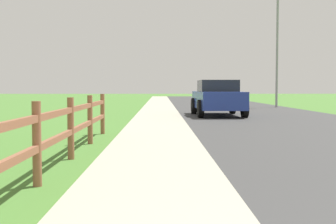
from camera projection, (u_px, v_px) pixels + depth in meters
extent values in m
plane|color=#44722D|center=(176.00, 109.00, 25.50)|extent=(120.00, 120.00, 0.00)
cube|color=#373737|center=(231.00, 107.00, 27.56)|extent=(7.00, 66.00, 0.01)
cube|color=#A59F8B|center=(127.00, 107.00, 27.45)|extent=(6.00, 66.00, 0.01)
cube|color=#44722D|center=(103.00, 107.00, 27.42)|extent=(5.00, 66.00, 0.00)
cylinder|color=brown|center=(37.00, 144.00, 5.38)|extent=(0.11, 0.11, 1.06)
cylinder|color=brown|center=(71.00, 129.00, 7.41)|extent=(0.11, 0.11, 1.06)
cylinder|color=brown|center=(90.00, 120.00, 9.45)|extent=(0.11, 0.11, 1.06)
cylinder|color=brown|center=(103.00, 114.00, 11.48)|extent=(0.11, 0.11, 1.06)
cube|color=brown|center=(37.00, 149.00, 5.38)|extent=(0.07, 12.22, 0.09)
cube|color=brown|center=(36.00, 118.00, 5.36)|extent=(0.07, 12.22, 0.09)
cube|color=navy|center=(218.00, 100.00, 19.08)|extent=(1.91, 4.27, 0.73)
cube|color=#1E232B|center=(218.00, 86.00, 19.07)|extent=(1.63, 1.87, 0.49)
cylinder|color=black|center=(194.00, 106.00, 20.36)|extent=(0.24, 0.74, 0.73)
cylinder|color=black|center=(232.00, 106.00, 20.44)|extent=(0.24, 0.74, 0.73)
cylinder|color=black|center=(201.00, 109.00, 17.75)|extent=(0.24, 0.74, 0.73)
cylinder|color=black|center=(245.00, 109.00, 17.83)|extent=(0.24, 0.74, 0.73)
cylinder|color=gray|center=(277.00, 51.00, 26.91)|extent=(0.14, 0.14, 6.85)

